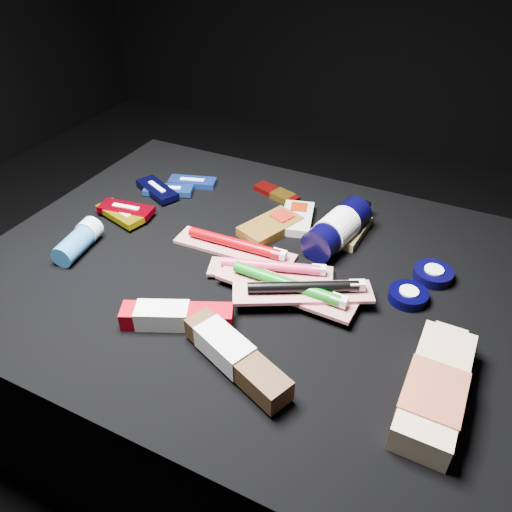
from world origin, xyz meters
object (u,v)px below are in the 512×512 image
at_px(bodywash_bottle, 434,390).
at_px(deodorant_stick, 79,241).
at_px(lotion_bottle, 338,228).
at_px(toothpaste_carton_red, 172,316).

height_order(bodywash_bottle, deodorant_stick, same).
relative_size(lotion_bottle, deodorant_stick, 1.85).
xyz_separation_m(lotion_bottle, bodywash_bottle, (0.24, -0.30, -0.01)).
bearing_deg(deodorant_stick, bodywash_bottle, -13.02).
distance_m(lotion_bottle, bodywash_bottle, 0.39).
relative_size(bodywash_bottle, toothpaste_carton_red, 1.25).
bearing_deg(deodorant_stick, toothpaste_carton_red, -26.24).
height_order(lotion_bottle, toothpaste_carton_red, lotion_bottle).
height_order(deodorant_stick, toothpaste_carton_red, deodorant_stick).
xyz_separation_m(lotion_bottle, deodorant_stick, (-0.44, -0.24, -0.01)).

